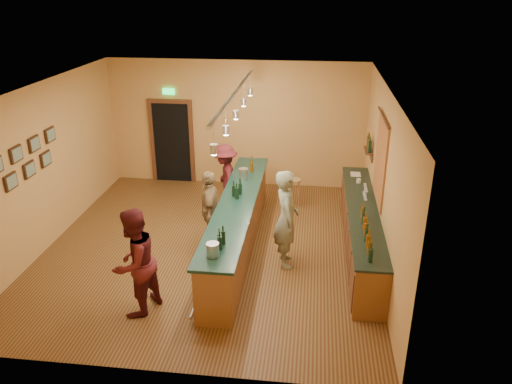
# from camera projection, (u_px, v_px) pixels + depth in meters

# --- Properties ---
(floor) EXTENTS (7.00, 7.00, 0.00)m
(floor) POSITION_uv_depth(u_px,v_px,m) (211.00, 247.00, 10.07)
(floor) COLOR #502716
(floor) RESTS_ON ground
(ceiling) EXTENTS (6.50, 7.00, 0.02)m
(ceiling) POSITION_uv_depth(u_px,v_px,m) (204.00, 89.00, 8.81)
(ceiling) COLOR silver
(ceiling) RESTS_ON wall_back
(wall_back) EXTENTS (6.50, 0.02, 3.20)m
(wall_back) POSITION_uv_depth(u_px,v_px,m) (236.00, 124.00, 12.64)
(wall_back) COLOR #DEA253
(wall_back) RESTS_ON floor
(wall_front) EXTENTS (6.50, 0.02, 3.20)m
(wall_front) POSITION_uv_depth(u_px,v_px,m) (150.00, 272.00, 6.24)
(wall_front) COLOR #DEA253
(wall_front) RESTS_ON floor
(wall_left) EXTENTS (0.02, 7.00, 3.20)m
(wall_left) POSITION_uv_depth(u_px,v_px,m) (45.00, 166.00, 9.80)
(wall_left) COLOR #DEA253
(wall_left) RESTS_ON floor
(wall_right) EXTENTS (0.02, 7.00, 3.20)m
(wall_right) POSITION_uv_depth(u_px,v_px,m) (383.00, 181.00, 9.08)
(wall_right) COLOR #DEA253
(wall_right) RESTS_ON floor
(doorway) EXTENTS (1.15, 0.09, 2.48)m
(doorway) POSITION_uv_depth(u_px,v_px,m) (172.00, 140.00, 12.99)
(doorway) COLOR black
(doorway) RESTS_ON wall_back
(tapestry) EXTENTS (0.03, 1.40, 1.60)m
(tapestry) POSITION_uv_depth(u_px,v_px,m) (380.00, 160.00, 9.35)
(tapestry) COLOR #A23C20
(tapestry) RESTS_ON wall_right
(bottle_shelf) EXTENTS (0.17, 0.55, 0.54)m
(bottle_shelf) POSITION_uv_depth(u_px,v_px,m) (369.00, 145.00, 10.80)
(bottle_shelf) COLOR #502D18
(bottle_shelf) RESTS_ON wall_right
(picture_grid) EXTENTS (0.06, 2.20, 0.70)m
(picture_grid) POSITION_uv_depth(u_px,v_px,m) (23.00, 162.00, 8.97)
(picture_grid) COLOR #382111
(picture_grid) RESTS_ON wall_left
(back_counter) EXTENTS (0.60, 4.55, 1.27)m
(back_counter) POSITION_uv_depth(u_px,v_px,m) (361.00, 230.00, 9.71)
(back_counter) COLOR brown
(back_counter) RESTS_ON floor
(tasting_bar) EXTENTS (0.73, 5.10, 1.38)m
(tasting_bar) POSITION_uv_depth(u_px,v_px,m) (237.00, 222.00, 9.77)
(tasting_bar) COLOR brown
(tasting_bar) RESTS_ON floor
(pendant_track) EXTENTS (0.11, 4.60, 0.50)m
(pendant_track) POSITION_uv_depth(u_px,v_px,m) (236.00, 102.00, 8.84)
(pendant_track) COLOR silver
(pendant_track) RESTS_ON ceiling
(bartender) EXTENTS (0.57, 0.76, 1.88)m
(bartender) POSITION_uv_depth(u_px,v_px,m) (286.00, 219.00, 9.14)
(bartender) COLOR gray
(bartender) RESTS_ON floor
(customer_a) EXTENTS (0.95, 1.06, 1.80)m
(customer_a) POSITION_uv_depth(u_px,v_px,m) (134.00, 263.00, 7.78)
(customer_a) COLOR #59191E
(customer_a) RESTS_ON floor
(customer_b) EXTENTS (0.53, 1.00, 1.63)m
(customer_b) POSITION_uv_depth(u_px,v_px,m) (210.00, 210.00, 9.78)
(customer_b) COLOR #997A51
(customer_b) RESTS_ON floor
(customer_c) EXTENTS (0.84, 1.15, 1.60)m
(customer_c) POSITION_uv_depth(u_px,v_px,m) (225.00, 178.00, 11.37)
(customer_c) COLOR #59191E
(customer_c) RESTS_ON floor
(bar_stool) EXTENTS (0.33, 0.33, 0.68)m
(bar_stool) POSITION_uv_depth(u_px,v_px,m) (294.00, 185.00, 11.70)
(bar_stool) COLOR #A5714A
(bar_stool) RESTS_ON floor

